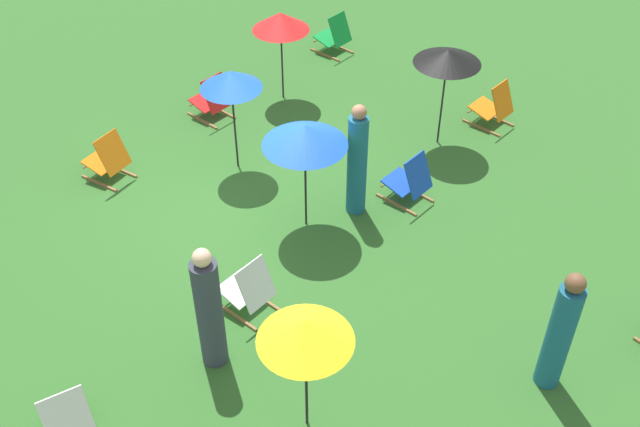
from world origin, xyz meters
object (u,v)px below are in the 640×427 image
Objects in this scene: deckchair_7 at (67,418)px; deckchair_10 at (212,100)px; deckchair_6 at (409,181)px; umbrella_1 at (231,80)px; deckchair_4 at (249,289)px; umbrella_2 at (305,135)px; deckchair_1 at (334,36)px; person_2 at (357,162)px; umbrella_3 at (281,21)px; person_0 at (560,333)px; deckchair_0 at (494,107)px; deckchair_2 at (108,159)px; umbrella_4 at (305,331)px; person_1 at (209,311)px; umbrella_0 at (448,57)px.

deckchair_10 is (-5.35, -3.79, 0.00)m from deckchair_7.
umbrella_1 is at bearing -66.68° from deckchair_6.
umbrella_2 reaches higher than deckchair_4.
deckchair_10 is (-2.72, -3.82, 0.00)m from deckchair_4.
person_2 is (3.49, 3.54, 0.50)m from deckchair_1.
deckchair_1 is 1.00× the size of deckchair_10.
deckchair_1 is 2.26m from umbrella_3.
deckchair_0 is at bearing 4.17° from person_0.
person_2 is at bearing -159.01° from deckchair_7.
deckchair_0 and deckchair_1 have the same top height.
deckchair_0 is at bearing 148.07° from umbrella_1.
deckchair_7 is 4.57m from umbrella_2.
deckchair_2 is 2.35m from umbrella_1.
person_2 reaches higher than deckchair_0.
deckchair_0 is 5.51m from person_0.
umbrella_2 is 1.01× the size of umbrella_4.
umbrella_1 is (0.68, 1.38, 1.21)m from deckchair_10.
umbrella_4 is (2.79, 4.17, -0.03)m from umbrella_1.
person_1 is at bearing 61.20° from deckchair_2.
deckchair_0 is 3.41m from person_2.
umbrella_1 is at bearing -134.89° from deckchair_7.
person_1 is at bearing -172.14° from deckchair_7.
deckchair_6 is 3.82m from umbrella_3.
deckchair_0 is 0.50× the size of umbrella_3.
umbrella_2 is (1.45, -0.78, 1.19)m from deckchair_6.
umbrella_0 is 0.99× the size of umbrella_1.
deckchair_0 and deckchair_10 have the same top height.
deckchair_2 is 3.50m from umbrella_2.
person_2 is (0.24, 3.51, 0.50)m from deckchair_10.
umbrella_4 is at bearing 21.51° from umbrella_0.
deckchair_1 is at bearing 23.80° from person_0.
deckchair_0 is at bearing -161.90° from deckchair_7.
deckchair_0 is 0.48× the size of umbrella_0.
deckchair_10 is at bearing -17.09° from umbrella_3.
deckchair_1 is 0.48× the size of person_0.
deckchair_2 is at bearing -33.40° from deckchair_0.
person_2 is (-2.48, -0.32, 0.50)m from deckchair_4.
deckchair_7 is 0.49× the size of person_1.
umbrella_4 is 0.93× the size of person_2.
umbrella_4 is 2.97m from person_0.
umbrella_0 is 3.39m from umbrella_1.
deckchair_0 is 8.48m from deckchair_7.
umbrella_1 is (-4.67, -2.41, 1.21)m from deckchair_7.
deckchair_1 is 0.46× the size of person_2.
umbrella_1 is 2.29m from person_2.
deckchair_10 is at bearing -49.92° from deckchair_0.
umbrella_0 reaches higher than deckchair_0.
person_2 is (-2.04, 3.35, 0.50)m from deckchair_2.
umbrella_1 is at bearing 115.50° from person_1.
deckchair_6 is at bearing 4.82° from deckchair_0.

